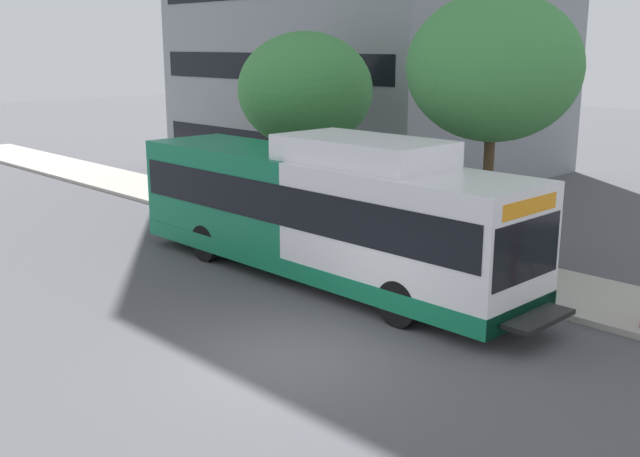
{
  "coord_description": "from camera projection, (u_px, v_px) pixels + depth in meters",
  "views": [
    {
      "loc": [
        -8.71,
        -9.72,
        5.69
      ],
      "look_at": [
        2.91,
        2.3,
        1.6
      ],
      "focal_mm": 42.1,
      "sensor_mm": 36.0,
      "label": 1
    }
  ],
  "objects": [
    {
      "name": "sidewalk_curb",
      "position": [
        332.0,
        234.0,
        22.92
      ],
      "size": [
        3.0,
        56.0,
        0.14
      ],
      "primitive_type": "cube",
      "color": "#A8A399",
      "rests_on": "ground"
    },
    {
      "name": "ground_plane",
      "position": [
        89.0,
        269.0,
        19.61
      ],
      "size": [
        120.0,
        120.0,
        0.0
      ],
      "primitive_type": "plane",
      "color": "#4C4C51"
    },
    {
      "name": "transit_bus",
      "position": [
        321.0,
        212.0,
        18.45
      ],
      "size": [
        2.58,
        12.25,
        3.65
      ],
      "color": "white",
      "rests_on": "ground"
    },
    {
      "name": "street_tree_mid_block",
      "position": [
        305.0,
        90.0,
        24.42
      ],
      "size": [
        4.4,
        4.4,
        6.01
      ],
      "color": "#4C3823",
      "rests_on": "sidewalk_curb"
    },
    {
      "name": "street_tree_near_stop",
      "position": [
        494.0,
        68.0,
        19.21
      ],
      "size": [
        4.49,
        4.49,
        6.91
      ],
      "color": "#4C3823",
      "rests_on": "sidewalk_curb"
    }
  ]
}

